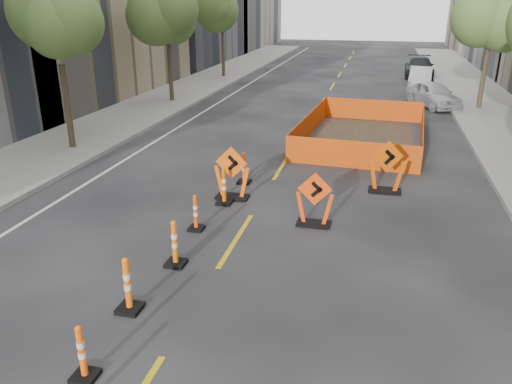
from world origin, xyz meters
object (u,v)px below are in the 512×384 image
(channelizer_2, at_px, (82,353))
(channelizer_6, at_px, (224,186))
(parked_car_near, at_px, (433,94))
(parked_car_far, at_px, (419,67))
(channelizer_3, at_px, (127,285))
(channelizer_7, at_px, (244,168))
(parked_car_mid, at_px, (420,77))
(channelizer_5, at_px, (196,212))
(chevron_sign_center, at_px, (315,199))
(channelizer_4, at_px, (175,243))
(chevron_sign_right, at_px, (387,167))
(chevron_sign_left, at_px, (232,173))

(channelizer_2, xyz_separation_m, channelizer_6, (0.01, 7.37, 0.06))
(parked_car_near, height_order, parked_car_far, parked_car_far)
(channelizer_2, relative_size, channelizer_3, 0.86)
(channelizer_7, xyz_separation_m, parked_car_mid, (6.63, 21.01, 0.15))
(parked_car_mid, relative_size, parked_car_far, 0.80)
(channelizer_3, relative_size, channelizer_5, 1.18)
(channelizer_6, height_order, channelizer_7, channelizer_6)
(channelizer_6, distance_m, chevron_sign_center, 2.85)
(channelizer_2, xyz_separation_m, chevron_sign_center, (2.72, 6.54, 0.25))
(parked_car_mid, bearing_deg, channelizer_4, -99.25)
(parked_car_mid, bearing_deg, channelizer_7, -102.55)
(channelizer_2, height_order, chevron_sign_right, chevron_sign_right)
(channelizer_5, distance_m, chevron_sign_center, 3.09)
(channelizer_7, distance_m, parked_car_far, 27.05)
(channelizer_2, distance_m, chevron_sign_center, 7.08)
(channelizer_4, height_order, channelizer_7, channelizer_4)
(channelizer_2, relative_size, parked_car_far, 0.19)
(chevron_sign_right, relative_size, parked_car_mid, 0.40)
(channelizer_7, relative_size, chevron_sign_center, 0.70)
(parked_car_near, bearing_deg, channelizer_7, -140.33)
(channelizer_4, distance_m, chevron_sign_right, 7.35)
(channelizer_6, relative_size, parked_car_near, 0.27)
(channelizer_4, bearing_deg, channelizer_2, -90.16)
(channelizer_4, xyz_separation_m, chevron_sign_center, (2.71, 2.85, 0.19))
(channelizer_2, xyz_separation_m, parked_car_far, (6.94, 35.39, 0.25))
(channelizer_4, height_order, channelizer_5, channelizer_4)
(channelizer_4, relative_size, chevron_sign_center, 0.74)
(channelizer_3, distance_m, channelizer_4, 1.85)
(chevron_sign_left, distance_m, chevron_sign_center, 2.93)
(channelizer_3, bearing_deg, chevron_sign_right, 58.37)
(channelizer_5, relative_size, channelizer_6, 0.88)
(channelizer_5, distance_m, chevron_sign_left, 2.37)
(channelizer_2, bearing_deg, chevron_sign_right, 64.46)
(channelizer_4, xyz_separation_m, parked_car_mid, (6.73, 26.54, 0.12))
(chevron_sign_right, height_order, parked_car_mid, chevron_sign_right)
(channelizer_2, xyz_separation_m, channelizer_4, (0.01, 3.69, 0.06))
(channelizer_4, bearing_deg, parked_car_far, 77.67)
(channelizer_4, distance_m, chevron_sign_left, 4.18)
(channelizer_7, height_order, chevron_sign_right, chevron_sign_right)
(channelizer_3, height_order, chevron_sign_center, chevron_sign_center)
(channelizer_5, xyz_separation_m, parked_car_near, (7.21, 18.01, 0.20))
(parked_car_mid, bearing_deg, channelizer_2, -97.59)
(channelizer_3, distance_m, channelizer_6, 5.53)
(parked_car_far, bearing_deg, channelizer_3, -100.10)
(channelizer_4, height_order, parked_car_far, parked_car_far)
(parked_car_near, xyz_separation_m, parked_car_mid, (-0.29, 6.69, -0.02))
(channelizer_7, xyz_separation_m, chevron_sign_right, (4.43, 0.26, 0.30))
(channelizer_4, relative_size, parked_car_mid, 0.27)
(parked_car_mid, bearing_deg, parked_car_far, 92.77)
(channelizer_3, bearing_deg, channelizer_6, 88.14)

